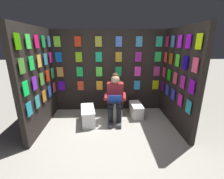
{
  "coord_description": "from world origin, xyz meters",
  "views": [
    {
      "loc": [
        0.06,
        2.45,
        1.92
      ],
      "look_at": [
        -0.06,
        -0.96,
        0.85
      ],
      "focal_mm": 24.64,
      "sensor_mm": 36.0,
      "label": 1
    }
  ],
  "objects_px": {
    "toilet": "(115,104)",
    "comic_longbox_far": "(88,116)",
    "comic_longbox_near": "(136,110)",
    "person_reading": "(115,98)"
  },
  "relations": [
    {
      "from": "toilet",
      "to": "comic_longbox_far",
      "type": "height_order",
      "value": "toilet"
    },
    {
      "from": "comic_longbox_far",
      "to": "person_reading",
      "type": "bearing_deg",
      "value": -178.24
    },
    {
      "from": "toilet",
      "to": "comic_longbox_near",
      "type": "bearing_deg",
      "value": -178.3
    },
    {
      "from": "toilet",
      "to": "comic_longbox_far",
      "type": "bearing_deg",
      "value": 32.29
    },
    {
      "from": "comic_longbox_far",
      "to": "comic_longbox_near",
      "type": "bearing_deg",
      "value": -174.62
    },
    {
      "from": "toilet",
      "to": "comic_longbox_far",
      "type": "distance_m",
      "value": 0.78
    },
    {
      "from": "person_reading",
      "to": "comic_longbox_near",
      "type": "xyz_separation_m",
      "value": [
        -0.57,
        -0.2,
        -0.43
      ]
    },
    {
      "from": "comic_longbox_near",
      "to": "person_reading",
      "type": "bearing_deg",
      "value": 15.08
    },
    {
      "from": "toilet",
      "to": "person_reading",
      "type": "relative_size",
      "value": 0.65
    },
    {
      "from": "person_reading",
      "to": "comic_longbox_near",
      "type": "relative_size",
      "value": 1.92
    }
  ]
}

